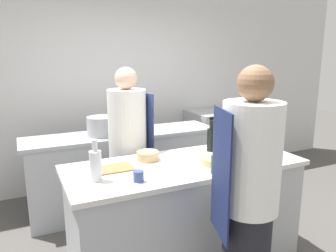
{
  "coord_description": "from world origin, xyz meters",
  "views": [
    {
      "loc": [
        -1.26,
        -2.33,
        1.84
      ],
      "look_at": [
        0.0,
        0.35,
        1.19
      ],
      "focal_mm": 35.0,
      "sensor_mm": 36.0,
      "label": 1
    }
  ],
  "objects_px": {
    "bottle_cooking_oil": "(211,139)",
    "cup": "(138,176)",
    "chef_at_stove": "(128,154)",
    "bottle_vinegar": "(218,143)",
    "bowl_mixing_large": "(217,161)",
    "bowl_prep_small": "(148,156)",
    "bottle_olive_oil": "(95,165)",
    "bottle_water": "(217,164)",
    "bottle_sauce": "(263,137)",
    "bottle_wine": "(267,139)",
    "stockpot": "(101,126)",
    "oven_range": "(215,143)",
    "chef_at_prep_near": "(248,200)"
  },
  "relations": [
    {
      "from": "bottle_cooking_oil",
      "to": "cup",
      "type": "distance_m",
      "value": 0.99
    },
    {
      "from": "chef_at_stove",
      "to": "cup",
      "type": "xyz_separation_m",
      "value": [
        -0.21,
        -0.89,
        0.12
      ]
    },
    {
      "from": "bottle_vinegar",
      "to": "bowl_mixing_large",
      "type": "xyz_separation_m",
      "value": [
        -0.14,
        -0.2,
        -0.08
      ]
    },
    {
      "from": "bowl_mixing_large",
      "to": "bowl_prep_small",
      "type": "bearing_deg",
      "value": 144.92
    },
    {
      "from": "bottle_vinegar",
      "to": "bowl_prep_small",
      "type": "relative_size",
      "value": 1.48
    },
    {
      "from": "bottle_olive_oil",
      "to": "cup",
      "type": "bearing_deg",
      "value": -28.81
    },
    {
      "from": "chef_at_stove",
      "to": "bottle_water",
      "type": "xyz_separation_m",
      "value": [
        0.39,
        -0.98,
        0.15
      ]
    },
    {
      "from": "bottle_sauce",
      "to": "bottle_water",
      "type": "height_order",
      "value": "bottle_sauce"
    },
    {
      "from": "chef_at_stove",
      "to": "bottle_wine",
      "type": "relative_size",
      "value": 5.73
    },
    {
      "from": "bottle_cooking_oil",
      "to": "bottle_olive_oil",
      "type": "bearing_deg",
      "value": -166.59
    },
    {
      "from": "bottle_sauce",
      "to": "stockpot",
      "type": "relative_size",
      "value": 0.88
    },
    {
      "from": "oven_range",
      "to": "stockpot",
      "type": "distance_m",
      "value": 2.01
    },
    {
      "from": "oven_range",
      "to": "stockpot",
      "type": "relative_size",
      "value": 3.26
    },
    {
      "from": "bowl_mixing_large",
      "to": "cup",
      "type": "bearing_deg",
      "value": -173.41
    },
    {
      "from": "chef_at_prep_near",
      "to": "chef_at_stove",
      "type": "relative_size",
      "value": 1.03
    },
    {
      "from": "bottle_olive_oil",
      "to": "bottle_water",
      "type": "bearing_deg",
      "value": -15.69
    },
    {
      "from": "bottle_water",
      "to": "bowl_mixing_large",
      "type": "distance_m",
      "value": 0.23
    },
    {
      "from": "bottle_wine",
      "to": "bottle_sauce",
      "type": "relative_size",
      "value": 1.12
    },
    {
      "from": "bottle_olive_oil",
      "to": "cup",
      "type": "distance_m",
      "value": 0.32
    },
    {
      "from": "cup",
      "to": "bottle_sauce",
      "type": "bearing_deg",
      "value": 12.73
    },
    {
      "from": "chef_at_stove",
      "to": "bottle_water",
      "type": "distance_m",
      "value": 1.07
    },
    {
      "from": "bottle_cooking_oil",
      "to": "stockpot",
      "type": "relative_size",
      "value": 0.98
    },
    {
      "from": "chef_at_stove",
      "to": "bottle_cooking_oil",
      "type": "bearing_deg",
      "value": 42.92
    },
    {
      "from": "chef_at_prep_near",
      "to": "bowl_mixing_large",
      "type": "height_order",
      "value": "chef_at_prep_near"
    },
    {
      "from": "bottle_vinegar",
      "to": "bottle_water",
      "type": "height_order",
      "value": "bottle_vinegar"
    },
    {
      "from": "oven_range",
      "to": "bottle_cooking_oil",
      "type": "relative_size",
      "value": 3.33
    },
    {
      "from": "bottle_cooking_oil",
      "to": "bottle_water",
      "type": "height_order",
      "value": "bottle_cooking_oil"
    },
    {
      "from": "bottle_wine",
      "to": "stockpot",
      "type": "xyz_separation_m",
      "value": [
        -1.28,
        1.26,
        -0.01
      ]
    },
    {
      "from": "oven_range",
      "to": "cup",
      "type": "height_order",
      "value": "cup"
    },
    {
      "from": "bowl_mixing_large",
      "to": "stockpot",
      "type": "distance_m",
      "value": 1.53
    },
    {
      "from": "bottle_vinegar",
      "to": "bottle_water",
      "type": "bearing_deg",
      "value": -124.63
    },
    {
      "from": "oven_range",
      "to": "cup",
      "type": "bearing_deg",
      "value": -134.8
    },
    {
      "from": "bottle_olive_oil",
      "to": "bowl_mixing_large",
      "type": "distance_m",
      "value": 1.01
    },
    {
      "from": "stockpot",
      "to": "bowl_prep_small",
      "type": "bearing_deg",
      "value": -81.42
    },
    {
      "from": "bottle_cooking_oil",
      "to": "chef_at_prep_near",
      "type": "bearing_deg",
      "value": -107.48
    },
    {
      "from": "oven_range",
      "to": "bottle_wine",
      "type": "xyz_separation_m",
      "value": [
        -0.59,
        -1.76,
        0.56
      ]
    },
    {
      "from": "bottle_cooking_oil",
      "to": "cup",
      "type": "height_order",
      "value": "bottle_cooking_oil"
    },
    {
      "from": "stockpot",
      "to": "bottle_wine",
      "type": "bearing_deg",
      "value": -44.6
    },
    {
      "from": "bottle_water",
      "to": "cup",
      "type": "xyz_separation_m",
      "value": [
        -0.6,
        0.1,
        -0.04
      ]
    },
    {
      "from": "bottle_sauce",
      "to": "cup",
      "type": "distance_m",
      "value": 1.46
    },
    {
      "from": "chef_at_prep_near",
      "to": "bottle_sauce",
      "type": "distance_m",
      "value": 1.18
    },
    {
      "from": "bowl_mixing_large",
      "to": "cup",
      "type": "distance_m",
      "value": 0.74
    },
    {
      "from": "bottle_sauce",
      "to": "cup",
      "type": "relative_size",
      "value": 3.34
    },
    {
      "from": "oven_range",
      "to": "bottle_water",
      "type": "relative_size",
      "value": 5.2
    },
    {
      "from": "bottle_cooking_oil",
      "to": "chef_at_stove",
      "type": "bearing_deg",
      "value": 145.63
    },
    {
      "from": "chef_at_stove",
      "to": "bottle_cooking_oil",
      "type": "height_order",
      "value": "chef_at_stove"
    },
    {
      "from": "bottle_olive_oil",
      "to": "bottle_vinegar",
      "type": "relative_size",
      "value": 1.09
    },
    {
      "from": "bowl_prep_small",
      "to": "bottle_olive_oil",
      "type": "bearing_deg",
      "value": -151.67
    },
    {
      "from": "bottle_sauce",
      "to": "bowl_mixing_large",
      "type": "relative_size",
      "value": 0.97
    },
    {
      "from": "chef_at_prep_near",
      "to": "bottle_olive_oil",
      "type": "bearing_deg",
      "value": 70.13
    }
  ]
}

